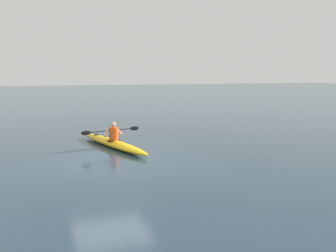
% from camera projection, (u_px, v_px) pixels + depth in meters
% --- Properties ---
extents(ground_plane, '(160.00, 160.00, 0.00)m').
position_uv_depth(ground_plane, '(110.00, 161.00, 12.22)').
color(ground_plane, '#233847').
extents(kayak, '(1.77, 5.14, 0.29)m').
position_uv_depth(kayak, '(113.00, 143.00, 14.53)').
color(kayak, '#EAB214').
rests_on(kayak, ground).
extents(kayaker, '(2.42, 0.68, 0.70)m').
position_uv_depth(kayaker, '(113.00, 132.00, 14.43)').
color(kayaker, '#E04C14').
rests_on(kayaker, kayak).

